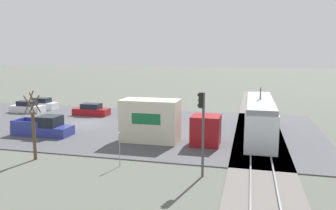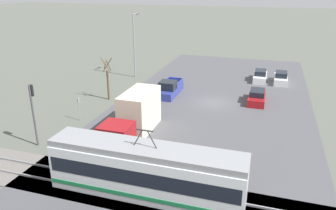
{
  "view_description": "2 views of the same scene",
  "coord_description": "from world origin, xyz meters",
  "px_view_note": "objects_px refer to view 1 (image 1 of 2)",
  "views": [
    {
      "loc": [
        32.14,
        17.5,
        7.63
      ],
      "look_at": [
        4.04,
        10.43,
        3.13
      ],
      "focal_mm": 35.0,
      "sensor_mm": 36.0,
      "label": 1
    },
    {
      "loc": [
        -5.63,
        35.22,
        13.08
      ],
      "look_at": [
        2.67,
        9.09,
        2.74
      ],
      "focal_mm": 35.0,
      "sensor_mm": 36.0,
      "label": 2
    }
  ],
  "objects_px": {
    "sedan_car_0": "(27,107)",
    "no_parking_sign": "(119,146)",
    "sedan_car_1": "(91,110)",
    "pickup_truck": "(44,128)",
    "street_tree": "(34,129)",
    "traffic_light_pole": "(202,123)",
    "sedan_car_2": "(42,104)",
    "box_truck": "(163,123)",
    "light_rail_tram": "(259,118)"
  },
  "relations": [
    {
      "from": "sedan_car_0",
      "to": "no_parking_sign",
      "type": "distance_m",
      "value": 25.86
    },
    {
      "from": "sedan_car_0",
      "to": "sedan_car_1",
      "type": "bearing_deg",
      "value": 90.57
    },
    {
      "from": "pickup_truck",
      "to": "street_tree",
      "type": "bearing_deg",
      "value": 30.0
    },
    {
      "from": "sedan_car_1",
      "to": "street_tree",
      "type": "xyz_separation_m",
      "value": [
        16.77,
        4.09,
        1.6
      ]
    },
    {
      "from": "traffic_light_pole",
      "to": "street_tree",
      "type": "distance_m",
      "value": 12.34
    },
    {
      "from": "sedan_car_0",
      "to": "sedan_car_2",
      "type": "relative_size",
      "value": 1.02
    },
    {
      "from": "box_truck",
      "to": "no_parking_sign",
      "type": "bearing_deg",
      "value": -11.52
    },
    {
      "from": "light_rail_tram",
      "to": "sedan_car_2",
      "type": "bearing_deg",
      "value": -106.26
    },
    {
      "from": "sedan_car_2",
      "to": "no_parking_sign",
      "type": "xyz_separation_m",
      "value": [
        19.29,
        19.58,
        0.73
      ]
    },
    {
      "from": "sedan_car_1",
      "to": "street_tree",
      "type": "distance_m",
      "value": 17.33
    },
    {
      "from": "sedan_car_1",
      "to": "light_rail_tram",
      "type": "bearing_deg",
      "value": -106.13
    },
    {
      "from": "light_rail_tram",
      "to": "traffic_light_pole",
      "type": "relative_size",
      "value": 2.37
    },
    {
      "from": "light_rail_tram",
      "to": "street_tree",
      "type": "distance_m",
      "value": 19.41
    },
    {
      "from": "light_rail_tram",
      "to": "box_truck",
      "type": "xyz_separation_m",
      "value": [
        4.22,
        -8.11,
        0.02
      ]
    },
    {
      "from": "sedan_car_2",
      "to": "traffic_light_pole",
      "type": "bearing_deg",
      "value": -128.07
    },
    {
      "from": "traffic_light_pole",
      "to": "street_tree",
      "type": "bearing_deg",
      "value": -91.81
    },
    {
      "from": "traffic_light_pole",
      "to": "box_truck",
      "type": "bearing_deg",
      "value": -148.47
    },
    {
      "from": "sedan_car_2",
      "to": "traffic_light_pole",
      "type": "height_order",
      "value": "traffic_light_pole"
    },
    {
      "from": "traffic_light_pole",
      "to": "no_parking_sign",
      "type": "bearing_deg",
      "value": -95.21
    },
    {
      "from": "light_rail_tram",
      "to": "traffic_light_pole",
      "type": "bearing_deg",
      "value": -18.23
    },
    {
      "from": "pickup_truck",
      "to": "sedan_car_0",
      "type": "height_order",
      "value": "pickup_truck"
    },
    {
      "from": "pickup_truck",
      "to": "sedan_car_2",
      "type": "relative_size",
      "value": 1.31
    },
    {
      "from": "street_tree",
      "to": "box_truck",
      "type": "bearing_deg",
      "value": 130.4
    },
    {
      "from": "sedan_car_0",
      "to": "street_tree",
      "type": "xyz_separation_m",
      "value": [
        16.68,
        13.3,
        1.59
      ]
    },
    {
      "from": "pickup_truck",
      "to": "sedan_car_1",
      "type": "bearing_deg",
      "value": -177.74
    },
    {
      "from": "light_rail_tram",
      "to": "box_truck",
      "type": "distance_m",
      "value": 9.14
    },
    {
      "from": "sedan_car_1",
      "to": "no_parking_sign",
      "type": "xyz_separation_m",
      "value": [
        16.64,
        10.65,
        0.76
      ]
    },
    {
      "from": "box_truck",
      "to": "traffic_light_pole",
      "type": "distance_m",
      "value": 8.52
    },
    {
      "from": "street_tree",
      "to": "sedan_car_2",
      "type": "bearing_deg",
      "value": -146.16
    },
    {
      "from": "street_tree",
      "to": "traffic_light_pole",
      "type": "bearing_deg",
      "value": 88.19
    },
    {
      "from": "traffic_light_pole",
      "to": "sedan_car_2",
      "type": "bearing_deg",
      "value": -128.07
    },
    {
      "from": "box_truck",
      "to": "sedan_car_1",
      "type": "height_order",
      "value": "box_truck"
    },
    {
      "from": "light_rail_tram",
      "to": "no_parking_sign",
      "type": "xyz_separation_m",
      "value": [
        10.82,
        -9.45,
        -0.31
      ]
    },
    {
      "from": "sedan_car_2",
      "to": "no_parking_sign",
      "type": "distance_m",
      "value": 27.5
    },
    {
      "from": "pickup_truck",
      "to": "traffic_light_pole",
      "type": "xyz_separation_m",
      "value": [
        6.76,
        15.95,
        2.67
      ]
    },
    {
      "from": "pickup_truck",
      "to": "light_rail_tram",
      "type": "bearing_deg",
      "value": 103.12
    },
    {
      "from": "box_truck",
      "to": "traffic_light_pole",
      "type": "height_order",
      "value": "traffic_light_pole"
    },
    {
      "from": "box_truck",
      "to": "sedan_car_2",
      "type": "relative_size",
      "value": 2.0
    },
    {
      "from": "traffic_light_pole",
      "to": "no_parking_sign",
      "type": "relative_size",
      "value": 2.24
    },
    {
      "from": "pickup_truck",
      "to": "no_parking_sign",
      "type": "bearing_deg",
      "value": 58.66
    },
    {
      "from": "sedan_car_0",
      "to": "traffic_light_pole",
      "type": "distance_m",
      "value": 30.87
    },
    {
      "from": "light_rail_tram",
      "to": "pickup_truck",
      "type": "height_order",
      "value": "light_rail_tram"
    },
    {
      "from": "light_rail_tram",
      "to": "street_tree",
      "type": "height_order",
      "value": "street_tree"
    },
    {
      "from": "light_rail_tram",
      "to": "pickup_truck",
      "type": "distance_m",
      "value": 20.24
    },
    {
      "from": "traffic_light_pole",
      "to": "street_tree",
      "type": "height_order",
      "value": "traffic_light_pole"
    },
    {
      "from": "pickup_truck",
      "to": "traffic_light_pole",
      "type": "height_order",
      "value": "traffic_light_pole"
    },
    {
      "from": "light_rail_tram",
      "to": "sedan_car_2",
      "type": "relative_size",
      "value": 2.96
    },
    {
      "from": "traffic_light_pole",
      "to": "no_parking_sign",
      "type": "xyz_separation_m",
      "value": [
        -0.52,
        -5.71,
        -2.01
      ]
    },
    {
      "from": "light_rail_tram",
      "to": "street_tree",
      "type": "relative_size",
      "value": 2.52
    },
    {
      "from": "light_rail_tram",
      "to": "sedan_car_1",
      "type": "distance_m",
      "value": 20.95
    }
  ]
}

